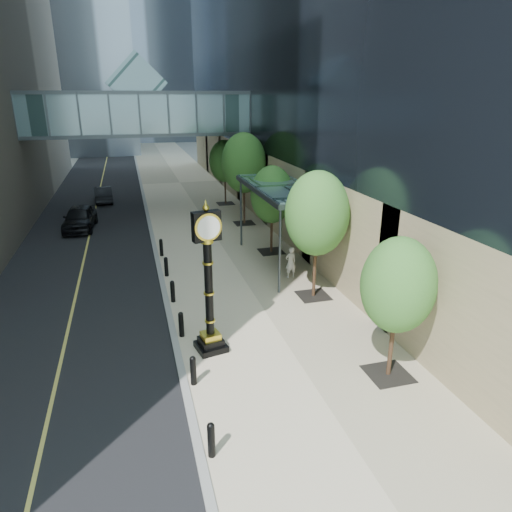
# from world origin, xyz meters

# --- Properties ---
(ground) EXTENTS (320.00, 320.00, 0.00)m
(ground) POSITION_xyz_m (0.00, 0.00, 0.00)
(ground) COLOR gray
(ground) RESTS_ON ground
(road) EXTENTS (8.00, 180.00, 0.02)m
(road) POSITION_xyz_m (-7.00, 40.00, 0.01)
(road) COLOR black
(road) RESTS_ON ground
(sidewalk) EXTENTS (8.00, 180.00, 0.06)m
(sidewalk) POSITION_xyz_m (1.00, 40.00, 0.03)
(sidewalk) COLOR beige
(sidewalk) RESTS_ON ground
(curb) EXTENTS (0.25, 180.00, 0.07)m
(curb) POSITION_xyz_m (-3.00, 40.00, 0.04)
(curb) COLOR gray
(curb) RESTS_ON ground
(skywalk) EXTENTS (17.00, 4.20, 5.80)m
(skywalk) POSITION_xyz_m (-3.00, 28.00, 7.71)
(skywalk) COLOR slate
(skywalk) RESTS_ON ground
(entrance_canopy) EXTENTS (3.00, 8.00, 4.38)m
(entrance_canopy) POSITION_xyz_m (3.48, 14.00, 4.19)
(entrance_canopy) COLOR #383F44
(entrance_canopy) RESTS_ON ground
(bollard_row) EXTENTS (0.20, 16.20, 0.90)m
(bollard_row) POSITION_xyz_m (-2.70, 9.00, 0.51)
(bollard_row) COLOR black
(bollard_row) RESTS_ON sidewalk
(street_trees) EXTENTS (3.10, 28.45, 6.38)m
(street_trees) POSITION_xyz_m (3.60, 17.13, 3.86)
(street_trees) COLOR black
(street_trees) RESTS_ON sidewalk
(street_clock) EXTENTS (1.19, 1.19, 5.40)m
(street_clock) POSITION_xyz_m (-1.79, 6.14, 2.40)
(street_clock) COLOR black
(street_clock) RESTS_ON sidewalk
(pedestrian) EXTENTS (0.64, 0.47, 1.62)m
(pedestrian) POSITION_xyz_m (3.33, 11.92, 0.87)
(pedestrian) COLOR beige
(pedestrian) RESTS_ON sidewalk
(car_near) EXTENTS (2.28, 4.88, 1.62)m
(car_near) POSITION_xyz_m (-7.64, 24.26, 0.83)
(car_near) COLOR black
(car_near) RESTS_ON road
(car_far) EXTENTS (1.71, 4.14, 1.33)m
(car_far) POSITION_xyz_m (-6.42, 32.76, 0.69)
(car_far) COLOR black
(car_far) RESTS_ON road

